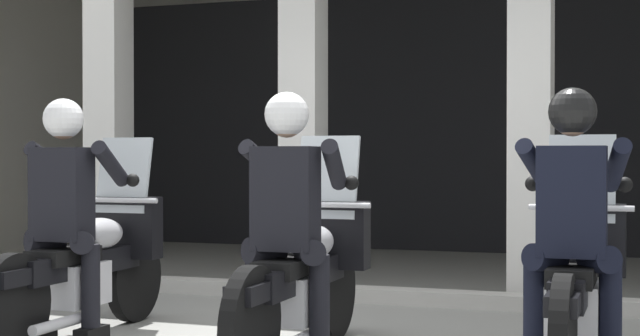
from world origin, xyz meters
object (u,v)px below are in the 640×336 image
(motorcycle_center, at_px, (305,273))
(police_officer_center, at_px, (288,204))
(police_officer_right, at_px, (572,207))
(motorcycle_left, at_px, (90,262))
(motorcycle_right, at_px, (576,281))
(police_officer_left, at_px, (65,199))

(motorcycle_center, xyz_separation_m, police_officer_center, (-0.00, -0.28, 0.44))
(police_officer_center, height_order, police_officer_right, same)
(motorcycle_left, relative_size, police_officer_right, 1.29)
(police_officer_center, relative_size, police_officer_right, 1.00)
(motorcycle_right, bearing_deg, motorcycle_left, -160.92)
(police_officer_center, bearing_deg, motorcycle_left, 177.32)
(motorcycle_left, xyz_separation_m, motorcycle_center, (1.59, -0.11, 0.00))
(motorcycle_center, height_order, police_officer_right, police_officer_right)
(motorcycle_right, bearing_deg, police_officer_left, -155.83)
(police_officer_left, height_order, police_officer_center, same)
(motorcycle_center, bearing_deg, police_officer_right, 7.54)
(police_officer_left, bearing_deg, motorcycle_left, 96.90)
(police_officer_left, distance_m, police_officer_center, 1.59)
(motorcycle_center, height_order, motorcycle_right, same)
(police_officer_left, relative_size, motorcycle_right, 0.78)
(police_officer_left, distance_m, motorcycle_center, 1.66)
(motorcycle_left, height_order, police_officer_center, police_officer_center)
(motorcycle_left, distance_m, motorcycle_center, 1.59)
(police_officer_left, bearing_deg, motorcycle_center, 13.46)
(motorcycle_center, bearing_deg, motorcycle_right, 17.75)
(motorcycle_left, xyz_separation_m, motorcycle_right, (3.17, 0.07, 0.00))
(motorcycle_center, distance_m, motorcycle_right, 1.60)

